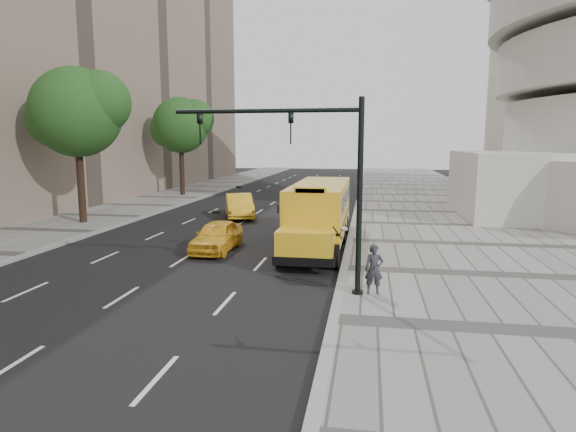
% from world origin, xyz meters
% --- Properties ---
extents(ground, '(140.00, 140.00, 0.00)m').
position_xyz_m(ground, '(0.00, 0.00, 0.00)').
color(ground, black).
rests_on(ground, ground).
extents(sidewalk_museum, '(12.00, 140.00, 0.15)m').
position_xyz_m(sidewalk_museum, '(12.00, 0.00, 0.07)').
color(sidewalk_museum, gray).
rests_on(sidewalk_museum, ground).
extents(sidewalk_far, '(6.00, 140.00, 0.15)m').
position_xyz_m(sidewalk_far, '(-11.00, 0.00, 0.07)').
color(sidewalk_far, gray).
rests_on(sidewalk_far, ground).
extents(curb_museum, '(0.30, 140.00, 0.15)m').
position_xyz_m(curb_museum, '(6.00, 0.00, 0.07)').
color(curb_museum, gray).
rests_on(curb_museum, ground).
extents(curb_far, '(0.30, 140.00, 0.15)m').
position_xyz_m(curb_far, '(-8.00, 0.00, 0.07)').
color(curb_far, gray).
rests_on(curb_far, ground).
extents(tree_b, '(6.02, 5.35, 9.49)m').
position_xyz_m(tree_b, '(-10.40, 2.81, 6.85)').
color(tree_b, black).
rests_on(tree_b, ground).
extents(tree_c, '(5.76, 5.12, 9.17)m').
position_xyz_m(tree_c, '(-10.40, 19.00, 6.64)').
color(tree_c, black).
rests_on(tree_c, ground).
extents(school_bus, '(2.96, 11.56, 3.19)m').
position_xyz_m(school_bus, '(4.50, -0.38, 1.76)').
color(school_bus, gold).
rests_on(school_bus, ground).
extents(taxi_near, '(1.71, 4.15, 1.41)m').
position_xyz_m(taxi_near, '(-0.04, -2.91, 0.70)').
color(taxi_near, yellow).
rests_on(taxi_near, ground).
extents(taxi_far, '(3.19, 5.12, 1.59)m').
position_xyz_m(taxi_far, '(-1.71, 7.13, 0.80)').
color(taxi_far, yellow).
rests_on(taxi_far, ground).
extents(pedestrian, '(0.64, 0.46, 1.63)m').
position_xyz_m(pedestrian, '(7.11, -8.74, 0.96)').
color(pedestrian, '#292B2F').
rests_on(pedestrian, sidewalk_museum).
extents(traffic_signal, '(6.18, 0.36, 6.40)m').
position_xyz_m(traffic_signal, '(5.19, -8.79, 4.09)').
color(traffic_signal, black).
rests_on(traffic_signal, ground).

